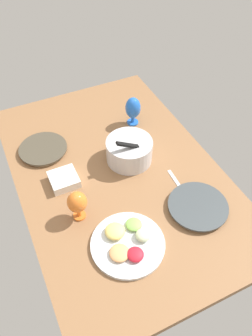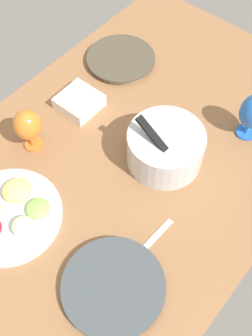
% 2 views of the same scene
% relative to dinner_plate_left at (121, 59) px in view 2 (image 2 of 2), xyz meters
% --- Properties ---
extents(ground_plane, '(1.60, 1.04, 0.04)m').
position_rel_dinner_plate_left_xyz_m(ground_plane, '(0.32, 0.32, -0.03)').
color(ground_plane, '#8C603D').
extents(dinner_plate_left, '(0.27, 0.27, 0.02)m').
position_rel_dinner_plate_left_xyz_m(dinner_plate_left, '(0.00, 0.00, 0.00)').
color(dinner_plate_left, beige).
rests_on(dinner_plate_left, ground_plane).
extents(dinner_plate_right, '(0.29, 0.29, 0.03)m').
position_rel_dinner_plate_left_xyz_m(dinner_plate_right, '(0.71, 0.57, 0.00)').
color(dinner_plate_right, silver).
rests_on(dinner_plate_right, ground_plane).
extents(mixing_bowl, '(0.25, 0.25, 0.19)m').
position_rel_dinner_plate_left_xyz_m(mixing_bowl, '(0.27, 0.41, 0.06)').
color(mixing_bowl, silver).
rests_on(mixing_bowl, ground_plane).
extents(fruit_platter, '(0.33, 0.33, 0.06)m').
position_rel_dinner_plate_left_xyz_m(fruit_platter, '(0.74, 0.18, 0.00)').
color(fruit_platter, silver).
rests_on(fruit_platter, ground_plane).
extents(hurricane_glass_orange, '(0.09, 0.09, 0.17)m').
position_rel_dinner_plate_left_xyz_m(hurricane_glass_orange, '(0.51, 0.04, 0.09)').
color(hurricane_glass_orange, orange).
rests_on(hurricane_glass_orange, ground_plane).
extents(square_bowl_white, '(0.14, 0.14, 0.05)m').
position_rel_dinner_plate_left_xyz_m(square_bowl_white, '(0.28, 0.04, 0.01)').
color(square_bowl_white, white).
rests_on(square_bowl_white, ground_plane).
extents(fork_by_right_plate, '(0.18, 0.03, 0.01)m').
position_rel_dinner_plate_left_xyz_m(fork_by_right_plate, '(0.52, 0.57, -0.01)').
color(fork_by_right_plate, silver).
rests_on(fork_by_right_plate, ground_plane).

